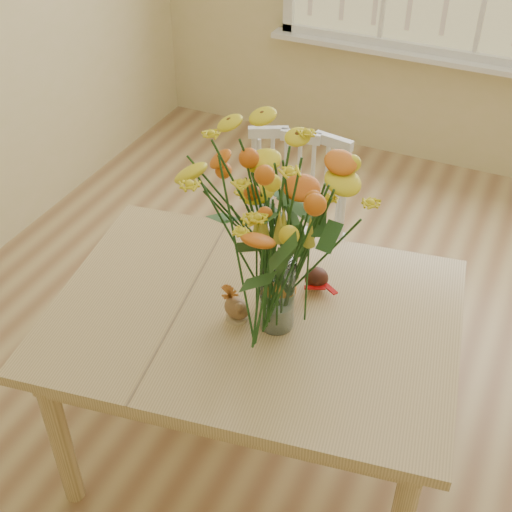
% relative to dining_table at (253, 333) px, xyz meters
% --- Properties ---
extents(floor, '(4.00, 4.50, 0.01)m').
position_rel_dining_table_xyz_m(floor, '(0.24, 0.22, -0.62)').
color(floor, '#9C714B').
rests_on(floor, ground).
extents(dining_table, '(1.44, 1.13, 0.70)m').
position_rel_dining_table_xyz_m(dining_table, '(0.00, 0.00, 0.00)').
color(dining_table, tan).
rests_on(dining_table, floor).
extents(windsor_chair, '(0.47, 0.46, 0.91)m').
position_rel_dining_table_xyz_m(windsor_chair, '(-0.16, 0.72, -0.10)').
color(windsor_chair, white).
rests_on(windsor_chair, floor).
extents(flower_vase, '(0.51, 0.51, 0.61)m').
position_rel_dining_table_xyz_m(flower_vase, '(0.09, -0.02, 0.46)').
color(flower_vase, white).
rests_on(flower_vase, dining_table).
extents(pumpkin, '(0.11, 0.11, 0.08)m').
position_rel_dining_table_xyz_m(pumpkin, '(0.05, 0.09, 0.13)').
color(pumpkin, orange).
rests_on(pumpkin, dining_table).
extents(turkey_figurine, '(0.10, 0.08, 0.11)m').
position_rel_dining_table_xyz_m(turkey_figurine, '(-0.04, -0.05, 0.14)').
color(turkey_figurine, '#CCB78C').
rests_on(turkey_figurine, dining_table).
extents(dark_gourd, '(0.13, 0.08, 0.07)m').
position_rel_dining_table_xyz_m(dark_gourd, '(0.14, 0.20, 0.13)').
color(dark_gourd, '#38160F').
rests_on(dark_gourd, dining_table).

